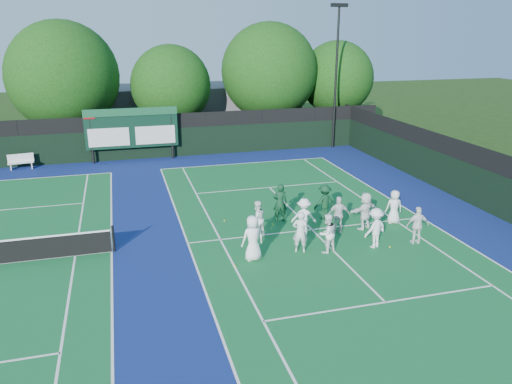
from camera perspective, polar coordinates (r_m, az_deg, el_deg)
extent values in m
plane|color=#1A330E|center=(21.32, 7.40, -5.29)|extent=(120.00, 120.00, 0.00)
cube|color=navy|center=(20.81, -9.22, -5.97)|extent=(34.00, 32.00, 0.01)
cube|color=#135E2C|center=(22.16, 6.40, -4.29)|extent=(10.97, 23.77, 0.00)
cube|color=white|center=(32.91, -1.27, 3.31)|extent=(10.97, 0.08, 0.00)
cube|color=white|center=(20.86, -7.81, -5.81)|extent=(0.08, 23.77, 0.00)
cube|color=white|center=(24.64, 18.35, -2.78)|extent=(0.08, 23.77, 0.00)
cube|color=white|center=(21.06, -4.10, -5.44)|extent=(0.08, 23.77, 0.00)
cube|color=white|center=(23.93, 15.61, -3.14)|extent=(0.08, 23.77, 0.00)
cube|color=white|center=(17.01, 14.56, -12.10)|extent=(8.23, 0.08, 0.00)
cube|color=white|center=(27.83, 1.53, 0.53)|extent=(8.23, 0.08, 0.00)
cube|color=white|center=(22.16, 6.40, -4.28)|extent=(0.08, 12.80, 0.00)
cube|color=white|center=(32.55, -25.90, 1.29)|extent=(10.97, 0.08, 0.00)
cube|color=white|center=(20.74, -16.17, -6.54)|extent=(0.08, 23.77, 0.00)
cube|color=white|center=(20.83, -19.96, -6.83)|extent=(0.08, 23.77, 0.00)
cube|color=black|center=(34.80, -12.24, 5.39)|extent=(34.00, 0.08, 2.00)
cube|color=black|center=(34.51, -12.41, 7.81)|extent=(34.00, 0.05, 1.00)
cube|color=black|center=(26.41, 24.93, 0.07)|extent=(0.08, 32.00, 2.00)
cube|color=black|center=(26.03, 25.36, 3.21)|extent=(0.05, 32.00, 1.00)
cylinder|color=black|center=(34.25, -18.32, 5.97)|extent=(0.16, 0.16, 3.50)
cylinder|color=black|center=(34.38, -9.60, 6.67)|extent=(0.16, 0.16, 3.50)
cube|color=black|center=(34.13, -14.01, 7.08)|extent=(6.00, 0.15, 2.60)
cube|color=#154A2B|center=(33.85, -14.15, 8.87)|extent=(6.00, 0.05, 0.50)
cube|color=silver|center=(34.12, -16.47, 6.01)|extent=(2.60, 0.04, 1.20)
cube|color=silver|center=(34.20, -11.42, 6.42)|extent=(2.60, 0.04, 1.20)
cube|color=maroon|center=(33.90, -18.56, 8.32)|extent=(0.70, 0.04, 0.50)
cube|color=#5C5C61|center=(42.84, -7.67, 9.32)|extent=(18.00, 6.00, 4.00)
cylinder|color=black|center=(37.14, 9.11, 12.60)|extent=(0.16, 0.16, 10.00)
cube|color=black|center=(37.02, 9.52, 20.32)|extent=(1.20, 0.30, 0.25)
cylinder|color=black|center=(20.52, -15.98, -5.16)|extent=(0.10, 0.10, 1.10)
cube|color=silver|center=(34.74, -25.29, 3.05)|extent=(1.57, 0.64, 0.06)
cube|color=silver|center=(34.82, -25.31, 3.56)|extent=(1.51, 0.30, 0.51)
cube|color=silver|center=(34.90, -26.22, 2.60)|extent=(0.12, 0.36, 0.41)
cube|color=silver|center=(34.69, -24.25, 2.79)|extent=(0.12, 0.36, 0.41)
cylinder|color=black|center=(38.28, -20.49, 6.16)|extent=(0.44, 0.44, 2.48)
sphere|color=#103A0D|center=(37.73, -21.18, 12.22)|extent=(7.58, 7.58, 7.58)
sphere|color=#103A0D|center=(38.05, -20.10, 11.22)|extent=(5.30, 5.30, 5.30)
cylinder|color=black|center=(38.35, -9.44, 6.96)|extent=(0.44, 0.44, 2.34)
sphere|color=#103A0D|center=(37.86, -9.71, 11.95)|extent=(5.83, 5.83, 5.83)
sphere|color=#103A0D|center=(38.29, -8.80, 11.18)|extent=(4.08, 4.08, 4.08)
cylinder|color=black|center=(39.82, 1.48, 7.79)|extent=(0.44, 0.44, 2.59)
sphere|color=#103A0D|center=(39.30, 1.53, 13.62)|extent=(7.35, 7.35, 7.35)
sphere|color=#103A0D|center=(39.83, 2.23, 12.61)|extent=(5.14, 5.14, 5.14)
cylinder|color=black|center=(41.80, 8.97, 8.04)|extent=(0.44, 0.44, 2.54)
sphere|color=#103A0D|center=(41.35, 9.21, 12.75)|extent=(5.82, 5.82, 5.82)
sphere|color=#103A0D|center=(41.93, 9.76, 12.00)|extent=(4.07, 4.07, 4.07)
sphere|color=#CFCE18|center=(18.74, -2.42, -8.46)|extent=(0.07, 0.07, 0.07)
sphere|color=#CFCE18|center=(22.96, 12.07, -3.72)|extent=(0.07, 0.07, 0.07)
sphere|color=#CFCE18|center=(20.98, 15.05, -6.08)|extent=(0.07, 0.07, 0.07)
sphere|color=#CFCE18|center=(22.99, -3.62, -3.30)|extent=(0.07, 0.07, 0.07)
sphere|color=#CFCE18|center=(22.56, 1.93, -3.70)|extent=(0.07, 0.07, 0.07)
sphere|color=#CFCE18|center=(22.82, 14.18, -4.01)|extent=(0.07, 0.07, 0.07)
imported|color=white|center=(18.92, -0.37, -5.29)|extent=(0.96, 0.70, 1.79)
imported|color=silver|center=(19.67, 5.08, -4.57)|extent=(0.72, 0.59, 1.71)
imported|color=white|center=(19.79, 8.12, -4.70)|extent=(0.94, 0.84, 1.60)
imported|color=white|center=(20.59, 13.47, -4.02)|extent=(1.22, 0.94, 1.66)
imported|color=white|center=(21.41, 17.98, -3.65)|extent=(0.98, 0.52, 1.60)
imported|color=white|center=(21.02, 0.11, -3.11)|extent=(0.93, 0.82, 1.61)
imported|color=white|center=(21.39, 5.48, -2.81)|extent=(1.17, 0.89, 1.61)
imported|color=silver|center=(21.71, 9.43, -2.59)|extent=(1.03, 0.60, 1.66)
imported|color=white|center=(22.39, 12.37, -2.10)|extent=(1.63, 1.06, 1.68)
imported|color=white|center=(23.35, 15.51, -1.66)|extent=(0.82, 0.60, 1.56)
imported|color=#0E351D|center=(22.73, 2.76, -1.23)|extent=(0.71, 0.53, 1.79)
imported|color=#0E351D|center=(23.21, 7.83, -1.14)|extent=(1.16, 0.80, 1.65)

